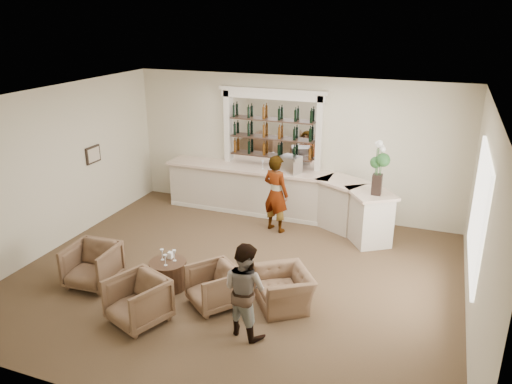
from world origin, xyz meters
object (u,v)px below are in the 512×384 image
(sommelier, at_px, (276,194))
(armchair_right, at_px, (214,287))
(armchair_center, at_px, (138,301))
(bar_counter, at_px, (279,195))
(armchair_left, at_px, (92,265))
(cocktail_table, at_px, (168,274))
(guest, at_px, (245,289))
(espresso_machine, at_px, (290,165))
(flower_vase, at_px, (379,164))
(armchair_far, at_px, (284,289))

(sommelier, height_order, armchair_right, sommelier)
(armchair_center, bearing_deg, bar_counter, 103.28)
(bar_counter, xyz_separation_m, armchair_left, (-2.14, -4.17, -0.19))
(cocktail_table, relative_size, guest, 0.44)
(espresso_machine, bearing_deg, armchair_right, -72.37)
(espresso_machine, relative_size, flower_vase, 0.40)
(cocktail_table, height_order, armchair_far, armchair_far)
(armchair_center, distance_m, armchair_far, 2.38)
(cocktail_table, distance_m, armchair_left, 1.38)
(bar_counter, distance_m, armchair_far, 3.84)
(cocktail_table, bearing_deg, armchair_far, 4.41)
(armchair_center, distance_m, armchair_right, 1.25)
(guest, bearing_deg, bar_counter, -58.27)
(cocktail_table, relative_size, armchair_left, 0.78)
(flower_vase, bearing_deg, espresso_machine, 160.01)
(armchair_center, relative_size, flower_vase, 0.74)
(armchair_center, bearing_deg, espresso_machine, 100.52)
(espresso_machine, distance_m, flower_vase, 2.26)
(armchair_far, bearing_deg, armchair_center, -93.67)
(guest, height_order, armchair_right, guest)
(armchair_far, bearing_deg, bar_counter, 163.93)
(sommelier, height_order, armchair_far, sommelier)
(sommelier, relative_size, espresso_machine, 3.89)
(cocktail_table, height_order, armchair_right, armchair_right)
(armchair_far, xyz_separation_m, espresso_machine, (-1.05, 3.63, 1.03))
(armchair_left, xyz_separation_m, armchair_center, (1.42, -0.70, -0.00))
(armchair_left, distance_m, armchair_right, 2.34)
(cocktail_table, relative_size, armchair_center, 0.79)
(bar_counter, distance_m, espresso_machine, 0.80)
(armchair_far, bearing_deg, flower_vase, 124.39)
(guest, height_order, armchair_far, guest)
(guest, relative_size, espresso_machine, 3.34)
(sommelier, bearing_deg, armchair_center, 97.47)
(armchair_right, distance_m, espresso_machine, 4.17)
(sommelier, relative_size, armchair_left, 2.07)
(sommelier, height_order, armchair_left, sommelier)
(sommelier, distance_m, armchair_right, 3.32)
(armchair_left, bearing_deg, flower_vase, 34.37)
(cocktail_table, height_order, flower_vase, flower_vase)
(cocktail_table, height_order, guest, guest)
(guest, bearing_deg, flower_vase, -90.03)
(sommelier, distance_m, flower_vase, 2.34)
(cocktail_table, height_order, armchair_center, armchair_center)
(flower_vase, bearing_deg, armchair_far, -109.76)
(sommelier, xyz_separation_m, armchair_far, (1.13, -2.87, -0.57))
(bar_counter, relative_size, armchair_left, 6.74)
(cocktail_table, bearing_deg, flower_vase, 43.95)
(sommelier, bearing_deg, guest, 121.46)
(flower_vase, bearing_deg, guest, -109.74)
(armchair_left, relative_size, espresso_machine, 1.88)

